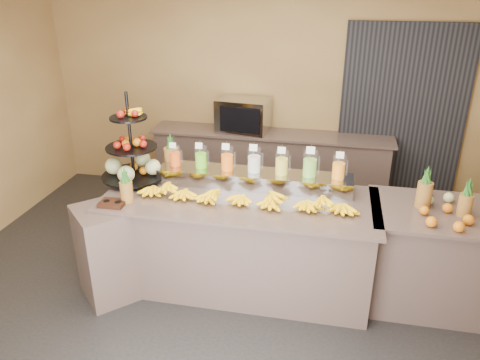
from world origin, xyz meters
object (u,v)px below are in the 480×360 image
(pitcher_tray, at_px, (254,179))
(right_fruit_pile, at_px, (443,208))
(fruit_stand, at_px, (136,159))
(condiment_caddy, at_px, (112,203))
(oven_warmer, at_px, (243,115))
(banana_heap, at_px, (244,195))

(pitcher_tray, relative_size, right_fruit_pile, 4.23)
(fruit_stand, height_order, condiment_caddy, fruit_stand)
(fruit_stand, bearing_deg, oven_warmer, 87.04)
(fruit_stand, height_order, oven_warmer, fruit_stand)
(banana_heap, distance_m, fruit_stand, 1.16)
(banana_heap, distance_m, condiment_caddy, 1.16)
(pitcher_tray, bearing_deg, oven_warmer, 104.64)
(pitcher_tray, relative_size, fruit_stand, 2.10)
(pitcher_tray, relative_size, banana_heap, 0.93)
(fruit_stand, distance_m, condiment_caddy, 0.60)
(right_fruit_pile, bearing_deg, fruit_stand, 176.22)
(condiment_caddy, xyz_separation_m, oven_warmer, (0.72, 2.32, 0.20))
(banana_heap, distance_m, right_fruit_pile, 1.69)
(pitcher_tray, relative_size, oven_warmer, 2.89)
(fruit_stand, bearing_deg, right_fruit_pile, 15.23)
(condiment_caddy, height_order, oven_warmer, oven_warmer)
(banana_heap, bearing_deg, condiment_caddy, -165.66)
(pitcher_tray, height_order, condiment_caddy, pitcher_tray)
(banana_heap, height_order, oven_warmer, oven_warmer)
(banana_heap, bearing_deg, fruit_stand, 166.43)
(banana_heap, relative_size, right_fruit_pile, 4.53)
(pitcher_tray, distance_m, right_fruit_pile, 1.68)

